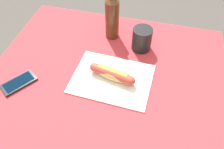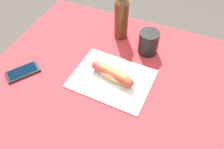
# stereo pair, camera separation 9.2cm
# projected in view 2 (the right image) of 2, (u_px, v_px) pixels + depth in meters

# --- Properties ---
(dining_table) EXTENTS (0.99, 0.97, 0.75)m
(dining_table) POSITION_uv_depth(u_px,v_px,m) (102.00, 104.00, 1.02)
(dining_table) COLOR brown
(dining_table) RESTS_ON ground
(paper_wrapper) EXTENTS (0.33, 0.26, 0.01)m
(paper_wrapper) POSITION_uv_depth(u_px,v_px,m) (112.00, 79.00, 0.94)
(paper_wrapper) COLOR silver
(paper_wrapper) RESTS_ON dining_table
(hot_dog) EXTENTS (0.20, 0.08, 0.05)m
(hot_dog) POSITION_uv_depth(u_px,v_px,m) (112.00, 74.00, 0.92)
(hot_dog) COLOR tan
(hot_dog) RESTS_ON paper_wrapper
(cell_phone) EXTENTS (0.14, 0.15, 0.01)m
(cell_phone) POSITION_uv_depth(u_px,v_px,m) (23.00, 72.00, 0.96)
(cell_phone) COLOR black
(cell_phone) RESTS_ON dining_table
(soda_bottle) EXTENTS (0.07, 0.07, 0.26)m
(soda_bottle) POSITION_uv_depth(u_px,v_px,m) (121.00, 17.00, 1.03)
(soda_bottle) COLOR #4C2814
(soda_bottle) RESTS_ON dining_table
(drinking_cup) EXTENTS (0.09, 0.09, 0.11)m
(drinking_cup) POSITION_uv_depth(u_px,v_px,m) (149.00, 42.00, 1.01)
(drinking_cup) COLOR black
(drinking_cup) RESTS_ON dining_table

